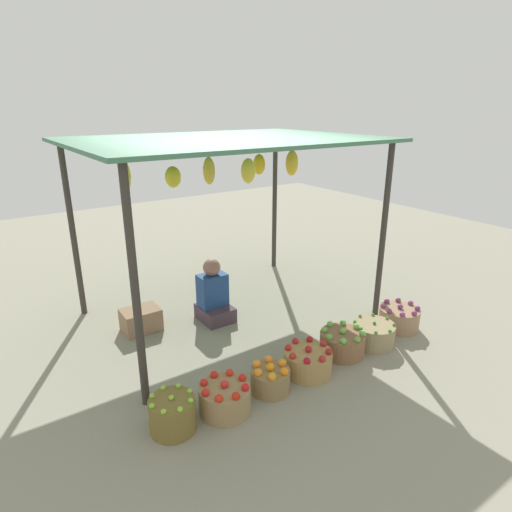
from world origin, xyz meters
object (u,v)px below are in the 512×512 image
(basket_green_chilies, at_px, (373,334))
(basket_purple_onions, at_px, (399,318))
(vendor_person, at_px, (214,297))
(basket_red_tomatoes, at_px, (225,398))
(basket_limes, at_px, (173,414))
(basket_green_apples, at_px, (342,343))
(basket_oranges, at_px, (270,379))
(wooden_crate_near_vendor, at_px, (141,320))
(basket_red_apples, at_px, (308,361))

(basket_green_chilies, height_order, basket_purple_onions, basket_purple_onions)
(vendor_person, relative_size, basket_red_tomatoes, 1.75)
(basket_limes, height_order, basket_green_apples, basket_limes)
(basket_oranges, height_order, basket_purple_onions, basket_purple_onions)
(basket_limes, height_order, basket_red_tomatoes, basket_limes)
(vendor_person, relative_size, basket_oranges, 2.12)
(basket_limes, height_order, wooden_crate_near_vendor, basket_limes)
(basket_red_tomatoes, bearing_deg, basket_red_apples, 1.62)
(basket_limes, relative_size, basket_red_apples, 0.79)
(basket_limes, relative_size, basket_oranges, 1.03)
(basket_limes, xyz_separation_m, basket_red_tomatoes, (0.46, -0.05, -0.02))
(basket_limes, height_order, basket_red_apples, basket_limes)
(basket_red_apples, distance_m, wooden_crate_near_vendor, 2.04)
(basket_green_apples, relative_size, wooden_crate_near_vendor, 1.12)
(basket_oranges, relative_size, basket_purple_onions, 0.79)
(basket_limes, distance_m, wooden_crate_near_vendor, 1.77)
(basket_oranges, xyz_separation_m, basket_green_apples, (1.00, 0.08, 0.00))
(vendor_person, bearing_deg, basket_purple_onions, -40.49)
(basket_red_tomatoes, height_order, wooden_crate_near_vendor, basket_red_tomatoes)
(basket_green_apples, relative_size, basket_purple_onions, 1.03)
(basket_oranges, relative_size, wooden_crate_near_vendor, 0.86)
(vendor_person, height_order, wooden_crate_near_vendor, vendor_person)
(basket_oranges, relative_size, basket_red_apples, 0.77)
(basket_green_apples, height_order, basket_green_chilies, basket_green_apples)
(basket_green_chilies, relative_size, basket_purple_onions, 0.99)
(basket_green_apples, bearing_deg, wooden_crate_near_vendor, 132.89)
(basket_limes, bearing_deg, vendor_person, 50.77)
(basket_oranges, xyz_separation_m, basket_green_chilies, (1.42, 0.02, 0.00))
(basket_limes, relative_size, basket_green_apples, 0.79)
(basket_green_chilies, distance_m, basket_purple_onions, 0.54)
(vendor_person, distance_m, basket_red_tomatoes, 1.73)
(vendor_person, xyz_separation_m, basket_red_tomatoes, (-0.76, -1.54, -0.17))
(basket_oranges, height_order, wooden_crate_near_vendor, basket_oranges)
(basket_red_tomatoes, distance_m, basket_green_chilies, 1.91)
(basket_green_chilies, bearing_deg, basket_limes, 179.51)
(vendor_person, xyz_separation_m, basket_green_apples, (0.73, -1.46, -0.17))
(basket_limes, xyz_separation_m, basket_green_apples, (1.95, 0.04, -0.02))
(basket_purple_onions, bearing_deg, basket_oranges, -177.16)
(basket_red_apples, xyz_separation_m, basket_green_apples, (0.53, 0.06, 0.00))
(wooden_crate_near_vendor, bearing_deg, basket_oranges, -72.09)
(basket_limes, bearing_deg, basket_green_chilies, -0.49)
(vendor_person, height_order, basket_red_tomatoes, vendor_person)
(basket_green_chilies, bearing_deg, basket_green_apples, 172.17)
(basket_green_apples, bearing_deg, basket_red_apples, -174.00)
(basket_red_tomatoes, distance_m, wooden_crate_near_vendor, 1.78)
(basket_limes, relative_size, basket_red_tomatoes, 0.85)
(basket_oranges, distance_m, basket_green_chilies, 1.42)
(basket_green_apples, xyz_separation_m, basket_green_chilies, (0.42, -0.06, -0.00))
(basket_green_chilies, bearing_deg, wooden_crate_near_vendor, 138.69)
(basket_limes, distance_m, basket_oranges, 0.95)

